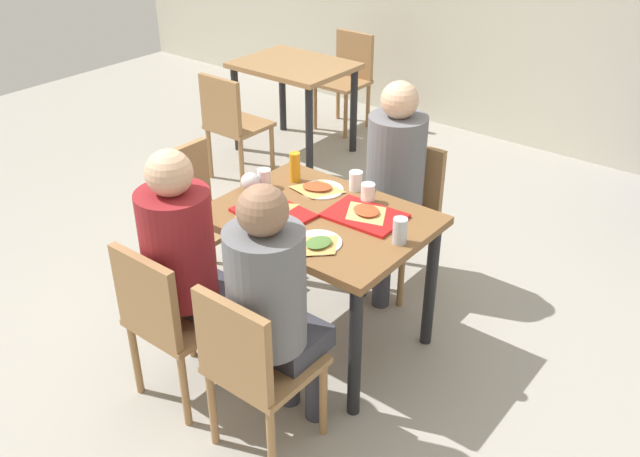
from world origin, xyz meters
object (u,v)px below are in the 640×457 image
at_px(tray_red_far, 365,216).
at_px(background_chair_near, 231,121).
at_px(chair_left_end, 196,209).
at_px(background_table, 294,79).
at_px(person_far_side, 392,174).
at_px(pizza_slice_a, 268,209).
at_px(pizza_slice_b, 366,212).
at_px(person_in_red, 185,255).
at_px(chair_near_left, 167,315).
at_px(chair_far_side, 403,205).
at_px(pizza_slice_d, 319,244).
at_px(tray_red_near, 273,213).
at_px(plastic_cup_a, 356,181).
at_px(person_in_brown_jacket, 273,298).
at_px(pizza_slice_c, 317,188).
at_px(plastic_cup_b, 279,235).
at_px(main_table, 320,235).
at_px(foil_bundle, 250,182).
at_px(background_chair_far, 348,74).
at_px(plastic_cup_d, 368,193).
at_px(soda_can, 400,231).
at_px(plastic_cup_c, 264,178).
at_px(chair_near_right, 252,363).
at_px(condiment_bottle, 295,167).
at_px(paper_plate_center, 322,190).

relative_size(tray_red_far, background_chair_near, 0.43).
xyz_separation_m(chair_left_end, background_table, (-0.83, 1.85, 0.14)).
distance_m(person_far_side, pizza_slice_a, 0.80).
relative_size(pizza_slice_b, background_chair_near, 0.30).
height_order(person_in_red, person_far_side, same).
xyz_separation_m(chair_near_left, chair_far_side, (0.26, 1.54, 0.00)).
relative_size(person_in_red, pizza_slice_d, 6.24).
relative_size(tray_red_near, plastic_cup_a, 3.60).
bearing_deg(person_far_side, person_in_brown_jacket, -78.44).
bearing_deg(pizza_slice_b, person_in_brown_jacket, -84.16).
xyz_separation_m(pizza_slice_b, pizza_slice_c, (-0.35, 0.07, -0.01)).
bearing_deg(plastic_cup_b, tray_red_far, 70.80).
xyz_separation_m(main_table, foil_bundle, (-0.44, -0.02, 0.16)).
distance_m(person_in_red, background_chair_far, 3.54).
xyz_separation_m(tray_red_far, pizza_slice_d, (-0.00, -0.35, 0.01)).
bearing_deg(foil_bundle, chair_near_left, -76.48).
relative_size(plastic_cup_b, background_table, 0.11).
relative_size(chair_left_end, plastic_cup_d, 8.35).
bearing_deg(main_table, soda_can, 2.52).
bearing_deg(chair_left_end, foil_bundle, -2.40).
height_order(chair_near_left, background_chair_near, same).
distance_m(plastic_cup_c, soda_can, 0.85).
bearing_deg(tray_red_near, soda_can, 14.02).
bearing_deg(main_table, chair_near_right, -71.49).
height_order(tray_red_near, pizza_slice_c, pizza_slice_c).
relative_size(tray_red_far, plastic_cup_b, 3.60).
relative_size(condiment_bottle, background_chair_near, 0.19).
bearing_deg(chair_near_left, chair_near_right, 0.00).
distance_m(plastic_cup_a, background_chair_near, 1.90).
xyz_separation_m(chair_far_side, foil_bundle, (-0.44, -0.79, 0.32)).
xyz_separation_m(chair_far_side, plastic_cup_a, (-0.03, -0.44, 0.32)).
bearing_deg(pizza_slice_c, tray_red_far, -12.65).
relative_size(chair_left_end, plastic_cup_a, 8.35).
bearing_deg(soda_can, pizza_slice_a, -165.78).
bearing_deg(person_far_side, chair_left_end, -144.98).
relative_size(chair_left_end, pizza_slice_a, 3.03).
distance_m(pizza_slice_d, soda_can, 0.37).
bearing_deg(pizza_slice_a, person_far_side, 75.00).
relative_size(pizza_slice_c, background_chair_far, 0.32).
distance_m(chair_far_side, person_in_brown_jacket, 1.45).
bearing_deg(main_table, plastic_cup_a, 94.49).
xyz_separation_m(pizza_slice_a, pizza_slice_c, (0.03, 0.34, -0.01)).
relative_size(plastic_cup_d, soda_can, 0.82).
bearing_deg(background_table, person_in_red, -59.31).
distance_m(person_in_brown_jacket, paper_plate_center, 0.94).
relative_size(chair_near_left, plastic_cup_a, 8.35).
height_order(tray_red_near, paper_plate_center, tray_red_near).
relative_size(person_far_side, plastic_cup_c, 12.45).
height_order(pizza_slice_d, background_chair_far, background_chair_far).
bearing_deg(tray_red_near, condiment_bottle, 113.99).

